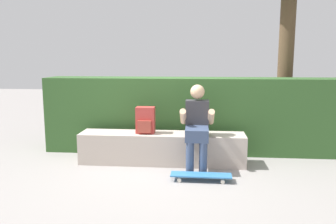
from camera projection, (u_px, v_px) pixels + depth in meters
The scene contains 6 objects.
ground_plane at pixel (160, 169), 4.95m from camera, with size 24.00×24.00×0.00m, color gray.
bench_main at pixel (162, 148), 5.19m from camera, with size 2.51×0.47×0.47m.
person_skater at pixel (197, 124), 4.86m from camera, with size 0.49×0.62×1.22m.
skateboard_near_person at pixel (201, 175), 4.45m from camera, with size 0.80×0.21×0.09m.
backpack_on_bench at pixel (145, 121), 5.14m from camera, with size 0.28×0.23×0.40m.
hedge_row at pixel (190, 115), 5.81m from camera, with size 4.94×0.61×1.27m.
Camera 1 is at (0.54, -4.72, 1.61)m, focal length 36.23 mm.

